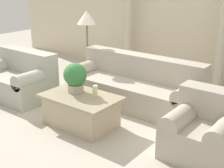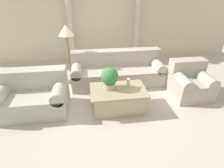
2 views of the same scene
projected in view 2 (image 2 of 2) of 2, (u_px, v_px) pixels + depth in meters
name	position (u px, v px, depth m)	size (l,w,h in m)	color
ground_plane	(109.00, 98.00, 4.28)	(16.00, 16.00, 0.00)	#BCB2A3
wall_back	(99.00, 13.00, 5.88)	(10.00, 0.06, 3.20)	beige
sofa_long	(117.00, 71.00, 4.82)	(2.46, 0.87, 0.88)	#ADA393
loveseat	(33.00, 96.00, 3.70)	(1.43, 0.87, 0.88)	#ACAE9F
coffee_table	(118.00, 99.00, 3.80)	(1.18, 0.76, 0.49)	tan
potted_plant	(109.00, 78.00, 3.60)	(0.37, 0.37, 0.47)	#B2A893
pillar_candle	(128.00, 83.00, 3.72)	(0.08, 0.08, 0.20)	beige
floor_lamp	(66.00, 34.00, 4.33)	(0.39, 0.39, 1.58)	brown
column_left	(71.00, 30.00, 5.70)	(0.27, 0.27, 2.26)	beige
column_right	(137.00, 28.00, 5.95)	(0.27, 0.27, 2.26)	beige
armchair	(190.00, 82.00, 4.26)	(0.86, 0.87, 0.84)	#ADA393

